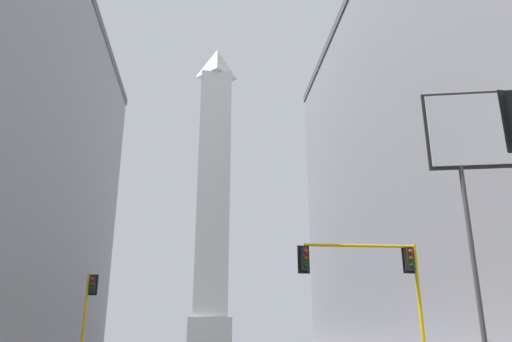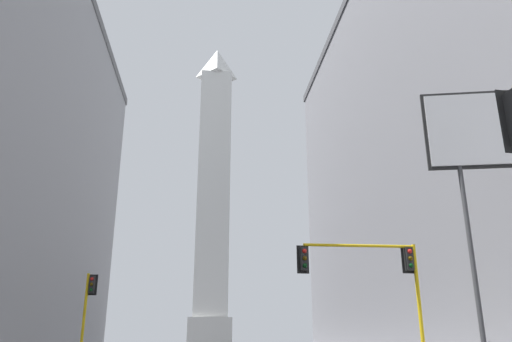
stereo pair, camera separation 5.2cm
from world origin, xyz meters
name	(u,v)px [view 1 (the left image)]	position (x,y,z in m)	size (l,w,h in m)	color
obelisk	(213,190)	(0.00, 89.28, 27.89)	(7.44, 7.44, 58.13)	silver
traffic_light_mid_right	(377,272)	(7.01, 22.16, 4.40)	(5.91, 0.51, 5.73)	yellow
traffic_light_mid_left	(88,303)	(-8.42, 32.65, 3.57)	(0.79, 0.51, 5.41)	yellow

